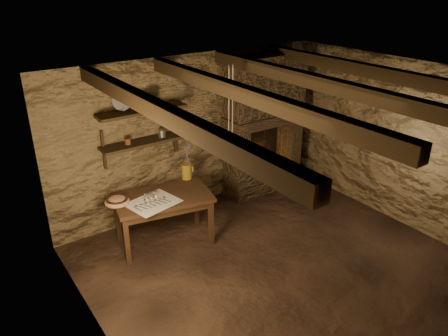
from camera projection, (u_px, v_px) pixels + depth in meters
floor at (274, 263)px, 5.67m from camera, size 4.50×4.50×0.00m
back_wall at (191, 134)px, 6.67m from camera, size 4.50×0.04×2.40m
front_wall at (437, 265)px, 3.68m from camera, size 4.50×0.04×2.40m
left_wall at (94, 242)px, 4.00m from camera, size 0.04×4.00×2.40m
right_wall at (395, 142)px, 6.35m from camera, size 0.04×4.00×2.40m
ceiling at (284, 80)px, 4.68m from camera, size 4.50×4.00×0.04m
beam_far_left at (160, 111)px, 3.93m from camera, size 0.14×3.95×0.16m
beam_mid_left at (248, 95)px, 4.46m from camera, size 0.14×3.95×0.16m
beam_mid_right at (317, 82)px, 4.98m from camera, size 0.14×3.95×0.16m
beam_far_right at (373, 71)px, 5.50m from camera, size 0.14×3.95×0.16m
shelf_lower at (145, 142)px, 6.06m from camera, size 1.25×0.30×0.04m
shelf_upper at (142, 111)px, 5.88m from camera, size 1.25×0.30×0.04m
hearth at (264, 121)px, 7.14m from camera, size 1.43×0.51×2.30m
work_table at (164, 218)px, 5.96m from camera, size 1.40×0.97×0.73m
linen_cloth at (153, 203)px, 5.64m from camera, size 0.70×0.61×0.01m
pewter_cutlery_row at (154, 203)px, 5.62m from camera, size 0.54×0.30×0.01m
drinking_glasses at (150, 196)px, 5.72m from camera, size 0.20×0.06×0.08m
stoneware_jug at (187, 164)px, 6.23m from camera, size 0.18×0.18×0.52m
wooden_bowl at (117, 202)px, 5.59m from camera, size 0.34×0.34×0.11m
iron_stockpot at (149, 102)px, 5.89m from camera, size 0.28×0.28×0.17m
tin_pan at (122, 101)px, 5.77m from camera, size 0.27×0.15×0.25m
small_kettle at (162, 133)px, 6.18m from camera, size 0.16×0.13×0.16m
rusty_tin at (128, 141)px, 5.91m from camera, size 0.10×0.10×0.08m
red_pot at (263, 152)px, 7.30m from camera, size 0.27×0.27×0.54m
hanging_ropes at (231, 110)px, 5.74m from camera, size 0.08×0.08×1.20m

